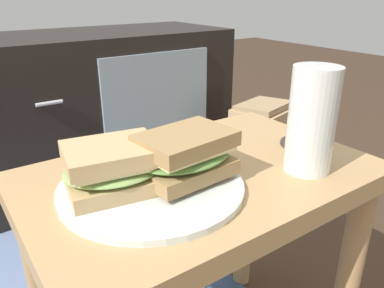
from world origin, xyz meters
TOP-DOWN VIEW (x-y plane):
  - side_table at (0.00, 0.00)m, footprint 0.56×0.36m
  - tv_cabinet at (0.22, 0.95)m, footprint 0.96×0.46m
  - plate at (-0.10, -0.01)m, footprint 0.27×0.27m
  - sandwich_front at (-0.15, 0.01)m, footprint 0.15×0.13m
  - sandwich_back at (-0.05, -0.03)m, footprint 0.15×0.11m
  - beer_glass at (0.14, -0.09)m, footprint 0.07×0.07m
  - coaster at (0.22, -0.03)m, footprint 0.09×0.09m
  - paper_bag at (0.66, 0.50)m, footprint 0.23×0.22m

SIDE VIEW (x-z plane):
  - paper_bag at x=0.66m, z-range 0.00..0.34m
  - tv_cabinet at x=0.22m, z-range 0.00..0.58m
  - side_table at x=0.00m, z-range 0.14..0.60m
  - coaster at x=0.22m, z-range 0.46..0.47m
  - plate at x=-0.10m, z-range 0.46..0.47m
  - sandwich_front at x=-0.15m, z-range 0.47..0.54m
  - sandwich_back at x=-0.05m, z-range 0.48..0.54m
  - beer_glass at x=0.14m, z-range 0.46..0.62m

